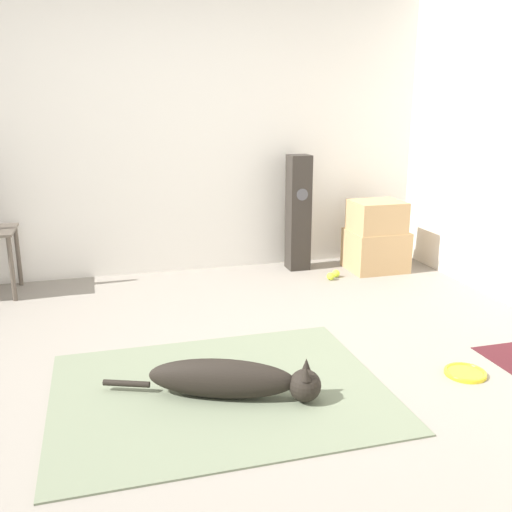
{
  "coord_description": "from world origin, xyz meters",
  "views": [
    {
      "loc": [
        -0.37,
        -2.92,
        1.49
      ],
      "look_at": [
        0.66,
        0.77,
        0.45
      ],
      "focal_mm": 40.0,
      "sensor_mm": 36.0,
      "label": 1
    }
  ],
  "objects_px": {
    "cardboard_box_lower": "(376,250)",
    "frisbee": "(465,373)",
    "dog": "(233,379)",
    "tennis_ball_by_boxes": "(336,274)",
    "floor_speaker": "(298,213)",
    "cardboard_box_upper": "(377,216)",
    "tennis_ball_near_speaker": "(331,276)"
  },
  "relations": [
    {
      "from": "dog",
      "to": "tennis_ball_by_boxes",
      "type": "relative_size",
      "value": 16.33
    },
    {
      "from": "frisbee",
      "to": "tennis_ball_by_boxes",
      "type": "height_order",
      "value": "tennis_ball_by_boxes"
    },
    {
      "from": "cardboard_box_lower",
      "to": "frisbee",
      "type": "bearing_deg",
      "value": -103.03
    },
    {
      "from": "cardboard_box_lower",
      "to": "floor_speaker",
      "type": "height_order",
      "value": "floor_speaker"
    },
    {
      "from": "cardboard_box_lower",
      "to": "tennis_ball_by_boxes",
      "type": "distance_m",
      "value": 0.48
    },
    {
      "from": "cardboard_box_lower",
      "to": "tennis_ball_near_speaker",
      "type": "distance_m",
      "value": 0.57
    },
    {
      "from": "frisbee",
      "to": "dog",
      "type": "bearing_deg",
      "value": 176.19
    },
    {
      "from": "tennis_ball_by_boxes",
      "to": "tennis_ball_near_speaker",
      "type": "bearing_deg",
      "value": -141.3
    },
    {
      "from": "floor_speaker",
      "to": "tennis_ball_near_speaker",
      "type": "distance_m",
      "value": 0.66
    },
    {
      "from": "cardboard_box_lower",
      "to": "tennis_ball_near_speaker",
      "type": "xyz_separation_m",
      "value": [
        -0.52,
        -0.19,
        -0.15
      ]
    },
    {
      "from": "cardboard_box_upper",
      "to": "tennis_ball_by_boxes",
      "type": "xyz_separation_m",
      "value": [
        -0.42,
        -0.11,
        -0.47
      ]
    },
    {
      "from": "floor_speaker",
      "to": "dog",
      "type": "bearing_deg",
      "value": -117.29
    },
    {
      "from": "cardboard_box_upper",
      "to": "tennis_ball_by_boxes",
      "type": "height_order",
      "value": "cardboard_box_upper"
    },
    {
      "from": "cardboard_box_upper",
      "to": "tennis_ball_by_boxes",
      "type": "relative_size",
      "value": 6.69
    },
    {
      "from": "floor_speaker",
      "to": "tennis_ball_near_speaker",
      "type": "bearing_deg",
      "value": -69.79
    },
    {
      "from": "tennis_ball_by_boxes",
      "to": "tennis_ball_near_speaker",
      "type": "relative_size",
      "value": 1.0
    },
    {
      "from": "dog",
      "to": "floor_speaker",
      "type": "xyz_separation_m",
      "value": [
        1.12,
        2.18,
        0.41
      ]
    },
    {
      "from": "cardboard_box_upper",
      "to": "floor_speaker",
      "type": "bearing_deg",
      "value": 159.25
    },
    {
      "from": "frisbee",
      "to": "tennis_ball_near_speaker",
      "type": "relative_size",
      "value": 3.51
    },
    {
      "from": "cardboard_box_upper",
      "to": "tennis_ball_by_boxes",
      "type": "distance_m",
      "value": 0.64
    },
    {
      "from": "dog",
      "to": "cardboard_box_lower",
      "type": "distance_m",
      "value": 2.65
    },
    {
      "from": "cardboard_box_lower",
      "to": "cardboard_box_upper",
      "type": "height_order",
      "value": "cardboard_box_upper"
    },
    {
      "from": "frisbee",
      "to": "cardboard_box_upper",
      "type": "bearing_deg",
      "value": 77.29
    },
    {
      "from": "cardboard_box_lower",
      "to": "cardboard_box_upper",
      "type": "xyz_separation_m",
      "value": [
        -0.02,
        -0.02,
        0.32
      ]
    },
    {
      "from": "floor_speaker",
      "to": "cardboard_box_upper",
      "type": "bearing_deg",
      "value": -20.75
    },
    {
      "from": "cardboard_box_lower",
      "to": "floor_speaker",
      "type": "xyz_separation_m",
      "value": [
        -0.67,
        0.23,
        0.34
      ]
    },
    {
      "from": "dog",
      "to": "frisbee",
      "type": "height_order",
      "value": "dog"
    },
    {
      "from": "floor_speaker",
      "to": "tennis_ball_by_boxes",
      "type": "relative_size",
      "value": 15.73
    },
    {
      "from": "tennis_ball_by_boxes",
      "to": "cardboard_box_upper",
      "type": "bearing_deg",
      "value": 14.65
    },
    {
      "from": "cardboard_box_lower",
      "to": "cardboard_box_upper",
      "type": "bearing_deg",
      "value": -131.48
    },
    {
      "from": "frisbee",
      "to": "cardboard_box_upper",
      "type": "relative_size",
      "value": 0.53
    },
    {
      "from": "dog",
      "to": "frisbee",
      "type": "distance_m",
      "value": 1.33
    }
  ]
}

